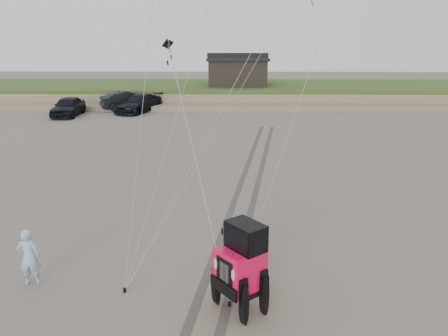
{
  "coord_description": "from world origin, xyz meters",
  "views": [
    {
      "loc": [
        1.24,
        -10.45,
        6.62
      ],
      "look_at": [
        1.05,
        3.0,
        2.6
      ],
      "focal_mm": 35.0,
      "sensor_mm": 36.0,
      "label": 1
    }
  ],
  "objects": [
    {
      "name": "tire_tracks",
      "position": [
        2.0,
        8.0,
        0.0
      ],
      "size": [
        5.22,
        29.74,
        0.01
      ],
      "color": "#4C443D",
      "rests_on": "ground"
    },
    {
      "name": "cabin",
      "position": [
        2.0,
        37.0,
        3.24
      ],
      "size": [
        6.4,
        5.4,
        3.35
      ],
      "color": "black",
      "rests_on": "dune_ridge"
    },
    {
      "name": "truck_a",
      "position": [
        -13.01,
        27.55,
        0.84
      ],
      "size": [
        2.1,
        4.98,
        1.68
      ],
      "primitive_type": "imported",
      "rotation": [
        0.0,
        0.0,
        0.02
      ],
      "color": "black",
      "rests_on": "ground"
    },
    {
      "name": "ground",
      "position": [
        0.0,
        0.0,
        0.0
      ],
      "size": [
        160.0,
        160.0,
        0.0
      ],
      "primitive_type": "plane",
      "color": "#6B6054",
      "rests_on": "ground"
    },
    {
      "name": "jeep",
      "position": [
        1.5,
        -0.82,
        0.93
      ],
      "size": [
        5.21,
        4.8,
        1.85
      ],
      "primitive_type": null,
      "rotation": [
        0.0,
        0.0,
        -0.89
      ],
      "color": "#FF0E47",
      "rests_on": "ground"
    },
    {
      "name": "man",
      "position": [
        -4.29,
        0.28,
        0.83
      ],
      "size": [
        0.65,
        0.47,
        1.65
      ],
      "primitive_type": "imported",
      "rotation": [
        0.0,
        0.0,
        3.26
      ],
      "color": "#8EB1DB",
      "rests_on": "ground"
    },
    {
      "name": "truck_b",
      "position": [
        -8.35,
        31.11,
        0.9
      ],
      "size": [
        5.75,
        3.95,
        1.8
      ],
      "primitive_type": "imported",
      "rotation": [
        0.0,
        0.0,
        1.99
      ],
      "color": "black",
      "rests_on": "ground"
    },
    {
      "name": "dune_ridge",
      "position": [
        0.0,
        37.5,
        0.82
      ],
      "size": [
        160.0,
        14.25,
        1.73
      ],
      "color": "#7A6B54",
      "rests_on": "ground"
    },
    {
      "name": "stake_aux",
      "position": [
        1.24,
        -0.71,
        0.06
      ],
      "size": [
        0.08,
        0.08,
        0.12
      ],
      "primitive_type": "cylinder",
      "color": "black",
      "rests_on": "ground"
    },
    {
      "name": "stake_main",
      "position": [
        -1.6,
        -0.12,
        0.06
      ],
      "size": [
        0.08,
        0.08,
        0.12
      ],
      "primitive_type": "cylinder",
      "color": "black",
      "rests_on": "ground"
    },
    {
      "name": "truck_c",
      "position": [
        -7.22,
        29.74,
        0.81
      ],
      "size": [
        4.22,
        6.03,
        1.62
      ],
      "primitive_type": "imported",
      "rotation": [
        0.0,
        0.0,
        -0.39
      ],
      "color": "black",
      "rests_on": "ground"
    }
  ]
}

